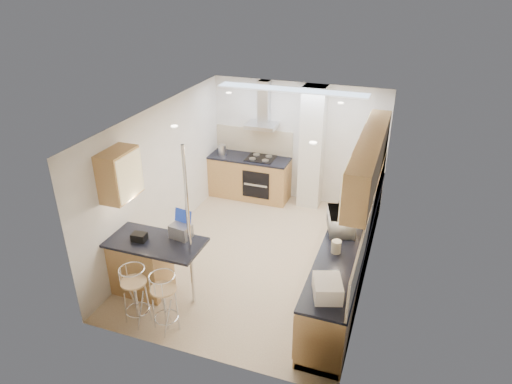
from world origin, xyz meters
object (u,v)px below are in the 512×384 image
(microwave, at_px, (342,222))
(bar_stool_end, at_px, (165,303))
(laptop, at_px, (181,231))
(bar_stool_near, at_px, (135,295))
(bread_bin, at_px, (327,288))

(microwave, relative_size, bar_stool_end, 0.63)
(laptop, xyz_separation_m, bar_stool_end, (0.17, -0.88, -0.59))
(laptop, distance_m, bar_stool_near, 1.09)
(bar_stool_near, xyz_separation_m, bread_bin, (2.57, 0.31, 0.57))
(laptop, height_order, bar_stool_near, laptop)
(microwave, bearing_deg, laptop, 98.39)
(laptop, height_order, bread_bin, laptop)
(bread_bin, bearing_deg, bar_stool_near, 168.66)
(bar_stool_end, distance_m, bread_bin, 2.21)
(bread_bin, bearing_deg, bar_stool_end, 169.94)
(microwave, height_order, bar_stool_near, microwave)
(bar_stool_near, bearing_deg, bar_stool_end, -6.06)
(bar_stool_end, height_order, bread_bin, bread_bin)
(bar_stool_near, distance_m, bar_stool_end, 0.45)
(microwave, bearing_deg, bar_stool_end, 116.83)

